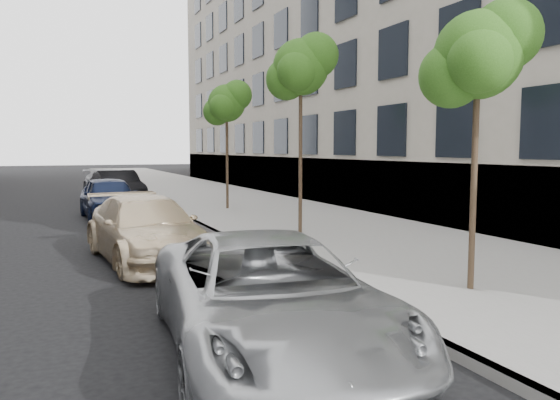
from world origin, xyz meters
TOP-DOWN VIEW (x-y plane):
  - ground at (0.00, 0.00)m, footprint 160.00×160.00m
  - sidewalk at (4.30, 24.00)m, footprint 6.40×72.00m
  - curb at (1.18, 24.00)m, footprint 0.15×72.00m
  - tree_near at (3.23, 1.50)m, footprint 1.72×1.52m
  - tree_mid at (3.23, 8.00)m, footprint 1.80×1.60m
  - tree_far at (3.23, 14.50)m, footprint 1.73×1.53m
  - minivan at (-0.77, 0.42)m, footprint 2.88×5.24m
  - suv at (-1.16, 6.40)m, footprint 2.38×4.92m
  - sedan_blue at (-1.15, 14.11)m, footprint 1.87×4.33m
  - sedan_black at (-0.31, 19.07)m, footprint 1.98×4.58m
  - sedan_rear at (-0.17, 24.16)m, footprint 2.56×4.78m

SIDE VIEW (x-z plane):
  - ground at x=0.00m, z-range 0.00..0.00m
  - sidewalk at x=4.30m, z-range 0.00..0.14m
  - curb at x=1.18m, z-range 0.00..0.14m
  - sedan_rear at x=-0.17m, z-range 0.00..1.32m
  - suv at x=-1.16m, z-range 0.00..1.38m
  - minivan at x=-0.77m, z-range 0.00..1.39m
  - sedan_blue at x=-1.15m, z-range 0.00..1.45m
  - sedan_black at x=-0.31m, z-range 0.00..1.47m
  - tree_near at x=3.23m, z-range 1.57..6.14m
  - tree_far at x=3.23m, z-range 1.69..6.50m
  - tree_mid at x=3.23m, z-range 1.90..7.20m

